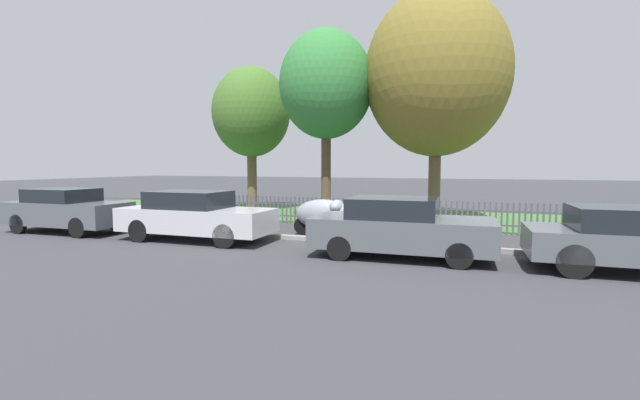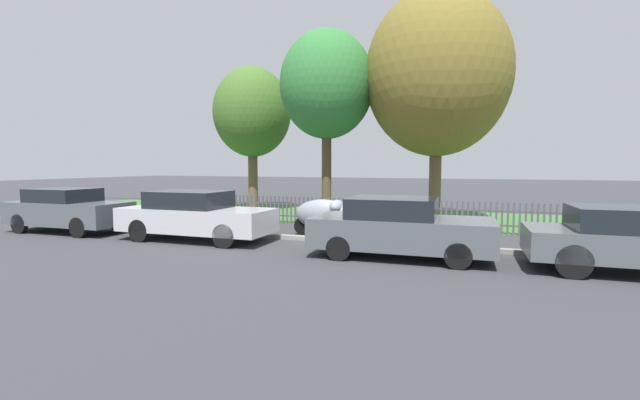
% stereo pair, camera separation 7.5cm
% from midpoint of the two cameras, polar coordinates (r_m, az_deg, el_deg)
% --- Properties ---
extents(ground_plane, '(120.00, 120.00, 0.00)m').
position_cam_midpoint_polar(ground_plane, '(11.74, 7.62, -6.06)').
color(ground_plane, '#38383D').
extents(kerb_stone, '(36.07, 0.20, 0.12)m').
position_cam_midpoint_polar(kerb_stone, '(11.83, 7.73, -5.69)').
color(kerb_stone, gray).
rests_on(kerb_stone, ground).
extents(grass_strip, '(36.07, 6.50, 0.01)m').
position_cam_midpoint_polar(grass_strip, '(18.00, 12.20, -2.36)').
color(grass_strip, '#3D7033').
rests_on(grass_strip, ground).
extents(park_fence, '(36.07, 0.05, 1.02)m').
position_cam_midpoint_polar(park_fence, '(14.77, 10.41, -1.89)').
color(park_fence, '#4C4C51').
rests_on(park_fence, ground).
extents(parked_car_silver_hatchback, '(4.05, 1.71, 1.42)m').
position_cam_midpoint_polar(parked_car_silver_hatchback, '(16.12, -30.47, -1.12)').
color(parked_car_silver_hatchback, '#51565B').
rests_on(parked_car_silver_hatchback, ground).
extents(parked_car_black_saloon, '(4.52, 1.73, 1.43)m').
position_cam_midpoint_polar(parked_car_black_saloon, '(12.86, -16.19, -1.96)').
color(parked_car_black_saloon, '#BCBCC1').
rests_on(parked_car_black_saloon, ground).
extents(parked_car_navy_estate, '(4.26, 2.00, 1.41)m').
position_cam_midpoint_polar(parked_car_navy_estate, '(10.33, 10.76, -3.58)').
color(parked_car_navy_estate, '#51565B').
rests_on(parked_car_navy_estate, ground).
extents(parked_car_red_compact, '(4.06, 1.88, 1.34)m').
position_cam_midpoint_polar(parked_car_red_compact, '(10.63, 36.40, -4.26)').
color(parked_car_red_compact, '#51565B').
rests_on(parked_car_red_compact, ground).
extents(covered_motorcycle, '(1.93, 0.78, 1.13)m').
position_cam_midpoint_polar(covered_motorcycle, '(13.11, 0.83, -1.89)').
color(covered_motorcycle, black).
rests_on(covered_motorcycle, ground).
extents(tree_nearest_kerb, '(3.67, 3.67, 6.80)m').
position_cam_midpoint_polar(tree_nearest_kerb, '(20.92, -8.93, 11.41)').
color(tree_nearest_kerb, brown).
rests_on(tree_nearest_kerb, ground).
extents(tree_behind_motorcycle, '(3.63, 3.63, 7.37)m').
position_cam_midpoint_polar(tree_behind_motorcycle, '(17.10, 1.02, 15.03)').
color(tree_behind_motorcycle, brown).
rests_on(tree_behind_motorcycle, ground).
extents(tree_mid_park, '(5.31, 5.31, 8.61)m').
position_cam_midpoint_polar(tree_mid_park, '(17.06, 15.50, 15.89)').
color(tree_mid_park, brown).
rests_on(tree_mid_park, ground).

